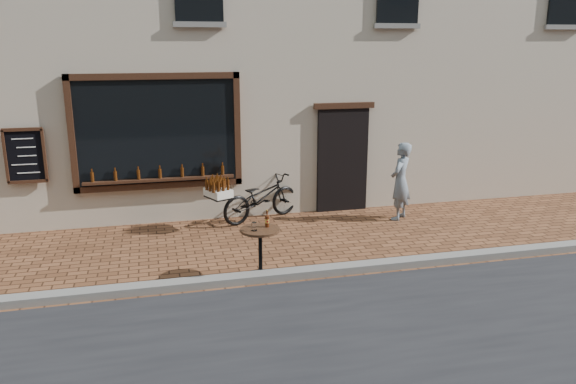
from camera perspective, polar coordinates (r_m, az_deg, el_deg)
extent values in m
plane|color=#57311C|center=(8.62, 0.94, -9.16)|extent=(90.00, 90.00, 0.00)
cube|color=slate|center=(8.78, 0.61, -8.29)|extent=(90.00, 0.25, 0.12)
cube|color=black|center=(11.18, -13.15, 5.96)|extent=(3.00, 0.06, 2.00)
cube|color=black|center=(11.05, -13.48, 11.38)|extent=(3.24, 0.10, 0.12)
cube|color=black|center=(11.37, -12.84, 0.67)|extent=(3.24, 0.10, 0.12)
cube|color=black|center=(11.26, -21.14, 5.40)|extent=(0.12, 0.10, 2.24)
cube|color=black|center=(11.29, -5.17, 6.37)|extent=(0.12, 0.10, 2.24)
cube|color=black|center=(11.29, -12.87, 1.25)|extent=(2.90, 0.16, 0.05)
cube|color=black|center=(11.99, 5.54, 3.23)|extent=(1.10, 0.10, 2.20)
cube|color=black|center=(11.78, 5.73, 8.73)|extent=(1.30, 0.10, 0.12)
cube|color=black|center=(11.46, -25.13, 3.36)|extent=(0.62, 0.04, 0.92)
cylinder|color=#3D1C07|center=(11.32, -19.23, 1.44)|extent=(0.06, 0.06, 0.19)
cylinder|color=#3D1C07|center=(11.29, -17.13, 1.57)|extent=(0.06, 0.06, 0.19)
cylinder|color=#3D1C07|center=(11.27, -15.02, 1.71)|extent=(0.06, 0.06, 0.19)
cylinder|color=#3D1C07|center=(11.26, -12.90, 1.84)|extent=(0.06, 0.06, 0.19)
cylinder|color=#3D1C07|center=(11.28, -10.79, 1.97)|extent=(0.06, 0.06, 0.19)
cylinder|color=#3D1C07|center=(11.30, -8.68, 2.09)|extent=(0.06, 0.06, 0.19)
cylinder|color=#3D1C07|center=(11.35, -6.59, 2.22)|extent=(0.06, 0.06, 0.19)
imported|color=black|center=(11.42, -2.79, -0.55)|extent=(1.90, 1.32, 0.95)
cube|color=black|center=(10.85, -7.09, -0.51)|extent=(0.53, 0.61, 0.03)
cube|color=silver|center=(10.82, -7.10, -0.06)|extent=(0.54, 0.63, 0.15)
cylinder|color=#3D1C07|center=(10.68, -6.12, 0.72)|extent=(0.06, 0.06, 0.20)
cylinder|color=#3D1C07|center=(10.62, -6.60, 0.64)|extent=(0.06, 0.06, 0.20)
cylinder|color=#3D1C07|center=(10.57, -7.08, 0.55)|extent=(0.06, 0.06, 0.20)
cylinder|color=#3D1C07|center=(10.52, -7.57, 0.46)|extent=(0.06, 0.06, 0.20)
cylinder|color=#3D1C07|center=(10.78, -6.48, 0.85)|extent=(0.06, 0.06, 0.20)
cylinder|color=#3D1C07|center=(10.73, -6.96, 0.77)|extent=(0.06, 0.06, 0.20)
cylinder|color=#3D1C07|center=(10.68, -7.44, 0.68)|extent=(0.06, 0.06, 0.20)
cylinder|color=#3D1C07|center=(10.62, -7.92, 0.59)|extent=(0.06, 0.06, 0.20)
cylinder|color=#3D1C07|center=(10.89, -6.84, 0.98)|extent=(0.06, 0.06, 0.20)
cylinder|color=#3D1C07|center=(10.83, -7.31, 0.89)|extent=(0.06, 0.06, 0.20)
cylinder|color=#3D1C07|center=(10.78, -7.78, 0.81)|extent=(0.06, 0.06, 0.20)
cylinder|color=#3D1C07|center=(10.73, -8.27, 0.72)|extent=(0.06, 0.06, 0.20)
cylinder|color=#3D1C07|center=(10.99, -7.18, 1.10)|extent=(0.06, 0.06, 0.20)
cylinder|color=#3D1C07|center=(10.94, -7.65, 1.02)|extent=(0.06, 0.06, 0.20)
cylinder|color=black|center=(8.83, -2.79, -8.47)|extent=(0.45, 0.45, 0.03)
cylinder|color=black|center=(8.69, -2.82, -6.23)|extent=(0.06, 0.06, 0.71)
cylinder|color=black|center=(8.56, -2.85, -3.88)|extent=(0.61, 0.61, 0.04)
cylinder|color=gold|center=(8.60, -2.14, -2.96)|extent=(0.06, 0.06, 0.06)
cylinder|color=white|center=(8.45, -3.44, -3.52)|extent=(0.08, 0.08, 0.13)
imported|color=slate|center=(11.61, 11.35, 1.08)|extent=(0.68, 0.68, 1.59)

